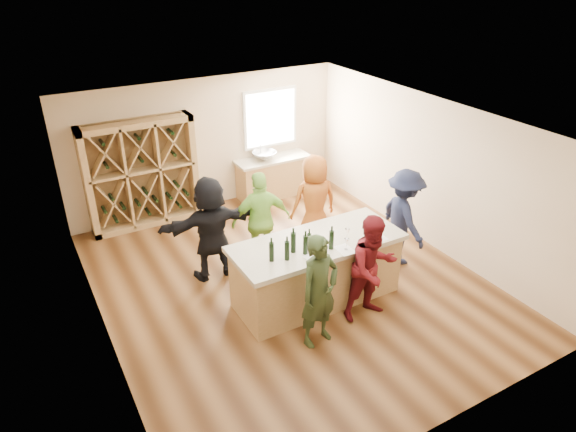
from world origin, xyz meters
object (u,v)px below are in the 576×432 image
wine_bottle_b (287,251)px  wine_bottle_e (309,242)px  person_near_right (373,268)px  wine_bottle_f (331,240)px  person_far_left (211,228)px  person_far_right (314,202)px  person_near_left (319,291)px  person_far_mid (261,220)px  sink (264,156)px  wine_bottle_a (272,252)px  wine_bottle_d (305,245)px  wine_rack (142,174)px  wine_bottle_c (293,243)px  person_server (403,217)px  tasting_counter_base (316,272)px

wine_bottle_b → wine_bottle_e: (0.43, 0.09, -0.02)m
person_near_right → wine_bottle_f: size_ratio=5.70×
person_far_left → wine_bottle_e: bearing=123.4°
person_far_left → person_far_right: bearing=-176.2°
person_near_left → person_far_mid: (0.22, 2.21, 0.03)m
sink → wine_bottle_a: bearing=-115.8°
wine_bottle_d → person_far_right: (1.23, 1.71, -0.32)m
wine_rack → wine_bottle_c: bearing=-73.7°
person_near_left → person_server: person_server is taller
wine_bottle_f → person_far_left: bearing=125.1°
wine_bottle_a → person_far_mid: size_ratio=0.17×
tasting_counter_base → wine_bottle_c: 0.89m
person_far_right → wine_bottle_f: person_far_right is taller
person_near_right → wine_bottle_f: (-0.44, 0.47, 0.38)m
wine_bottle_f → person_far_mid: bearing=102.0°
person_near_left → person_far_right: 2.74m
tasting_counter_base → wine_bottle_e: bearing=-149.1°
wine_bottle_d → wine_bottle_e: wine_bottle_d is taller
sink → wine_bottle_e: 4.18m
person_near_left → person_server: size_ratio=0.97×
person_far_mid → tasting_counter_base: bearing=113.2°
wine_bottle_c → person_far_left: size_ratio=0.17×
wine_bottle_e → person_near_right: bearing=-40.1°
wine_bottle_c → wine_bottle_f: size_ratio=1.07×
person_near_right → wine_bottle_e: bearing=141.4°
wine_bottle_a → person_near_left: size_ratio=0.17×
tasting_counter_base → person_near_left: bearing=-120.7°
wine_rack → wine_bottle_f: 4.53m
sink → person_near_left: size_ratio=0.31×
wine_bottle_b → wine_bottle_d: (0.32, 0.01, -0.00)m
sink → wine_bottle_d: wine_bottle_d is taller
wine_bottle_b → wine_bottle_c: (0.18, 0.14, 0.01)m
person_near_left → person_near_right: person_near_left is taller
tasting_counter_base → wine_bottle_e: size_ratio=9.85×
sink → wine_bottle_c: wine_bottle_c is taller
wine_rack → wine_bottle_a: bearing=-79.2°
wine_bottle_c → person_server: (2.42, 0.31, -0.35)m
wine_bottle_e → person_far_mid: (-0.05, 1.48, -0.32)m
person_near_right → wine_bottle_b: bearing=157.1°
wine_bottle_b → person_near_right: 1.33m
wine_bottle_d → person_far_right: bearing=54.2°
wine_bottle_a → person_far_mid: bearing=68.6°
wine_bottle_c → person_far_left: (-0.69, 1.55, -0.32)m
sink → person_far_mid: person_far_mid is taller
wine_rack → tasting_counter_base: 4.27m
person_near_left → wine_bottle_b: bearing=93.9°
wine_bottle_b → person_server: bearing=9.8°
wine_bottle_c → person_near_left: size_ratio=0.19×
tasting_counter_base → person_far_left: size_ratio=1.41×
person_far_mid → wine_bottle_f: bearing=112.7°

